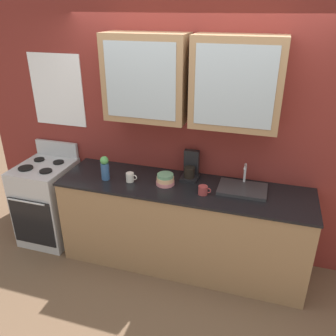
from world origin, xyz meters
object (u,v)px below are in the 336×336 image
(stove_range, at_px, (49,202))
(bowl_stack, at_px, (165,179))
(sink_faucet, at_px, (242,188))
(cup_near_sink, at_px, (203,190))
(coffee_maker, at_px, (191,168))
(cup_near_bowls, at_px, (130,177))
(vase, at_px, (105,168))

(stove_range, height_order, bowl_stack, stove_range)
(sink_faucet, relative_size, cup_near_sink, 3.78)
(coffee_maker, bearing_deg, cup_near_sink, -56.84)
(sink_faucet, xyz_separation_m, cup_near_bowls, (-1.11, -0.14, 0.03))
(stove_range, xyz_separation_m, coffee_maker, (1.64, 0.20, 0.57))
(vase, relative_size, coffee_maker, 0.87)
(vase, height_order, coffee_maker, coffee_maker)
(sink_faucet, xyz_separation_m, coffee_maker, (-0.55, 0.12, 0.09))
(cup_near_bowls, distance_m, coffee_maker, 0.62)
(cup_near_bowls, bearing_deg, coffee_maker, 24.90)
(stove_range, bearing_deg, coffee_maker, 6.97)
(sink_faucet, height_order, coffee_maker, coffee_maker)
(vase, height_order, cup_near_bowls, vase)
(bowl_stack, distance_m, coffee_maker, 0.30)
(sink_faucet, relative_size, coffee_maker, 1.59)
(cup_near_sink, xyz_separation_m, coffee_maker, (-0.20, 0.30, 0.07))
(bowl_stack, bearing_deg, stove_range, 179.38)
(sink_faucet, relative_size, vase, 1.83)
(bowl_stack, height_order, cup_near_bowls, bowl_stack)
(sink_faucet, bearing_deg, cup_near_sink, -151.86)
(stove_range, relative_size, vase, 4.43)
(sink_faucet, bearing_deg, bowl_stack, -172.35)
(vase, bearing_deg, bowl_stack, 6.52)
(cup_near_sink, bearing_deg, coffee_maker, 123.16)
(bowl_stack, relative_size, cup_near_bowls, 1.57)
(coffee_maker, bearing_deg, vase, -160.74)
(cup_near_bowls, xyz_separation_m, coffee_maker, (0.56, 0.26, 0.06))
(bowl_stack, xyz_separation_m, cup_near_bowls, (-0.36, -0.04, -0.01))
(stove_range, bearing_deg, bowl_stack, -0.62)
(coffee_maker, bearing_deg, cup_near_bowls, -155.10)
(stove_range, bearing_deg, sink_faucet, 2.22)
(vase, xyz_separation_m, cup_near_bowls, (0.26, 0.03, -0.08))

